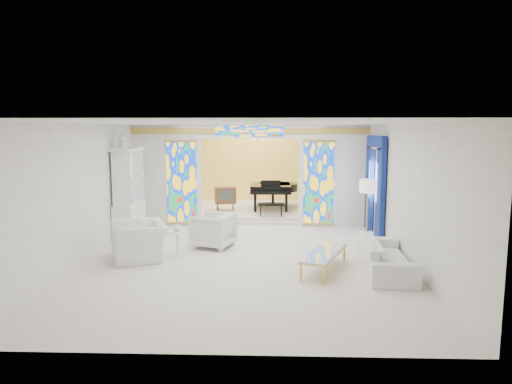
{
  "coord_description": "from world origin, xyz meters",
  "views": [
    {
      "loc": [
        0.63,
        -11.48,
        2.86
      ],
      "look_at": [
        0.24,
        0.2,
        1.26
      ],
      "focal_mm": 32.0,
      "sensor_mm": 36.0,
      "label": 1
    }
  ],
  "objects_px": {
    "armchair_right": "(213,230)",
    "tv_console": "(225,195)",
    "armchair_left": "(139,241)",
    "grand_piano": "(274,188)",
    "sofa": "(385,256)",
    "coffee_table": "(324,253)",
    "china_cabinet": "(129,193)"
  },
  "relations": [
    {
      "from": "armchair_left",
      "to": "coffee_table",
      "type": "distance_m",
      "value": 4.08
    },
    {
      "from": "china_cabinet",
      "to": "grand_piano",
      "type": "bearing_deg",
      "value": 40.76
    },
    {
      "from": "sofa",
      "to": "coffee_table",
      "type": "xyz_separation_m",
      "value": [
        -1.23,
        0.02,
        0.03
      ]
    },
    {
      "from": "armchair_right",
      "to": "coffee_table",
      "type": "bearing_deg",
      "value": 73.37
    },
    {
      "from": "coffee_table",
      "to": "tv_console",
      "type": "relative_size",
      "value": 2.37
    },
    {
      "from": "tv_console",
      "to": "grand_piano",
      "type": "bearing_deg",
      "value": 4.43
    },
    {
      "from": "armchair_right",
      "to": "tv_console",
      "type": "relative_size",
      "value": 1.18
    },
    {
      "from": "sofa",
      "to": "grand_piano",
      "type": "bearing_deg",
      "value": 22.46
    },
    {
      "from": "grand_piano",
      "to": "sofa",
      "type": "bearing_deg",
      "value": -71.85
    },
    {
      "from": "china_cabinet",
      "to": "tv_console",
      "type": "distance_m",
      "value": 3.75
    },
    {
      "from": "coffee_table",
      "to": "armchair_right",
      "type": "bearing_deg",
      "value": 144.35
    },
    {
      "from": "armchair_right",
      "to": "tv_console",
      "type": "height_order",
      "value": "tv_console"
    },
    {
      "from": "tv_console",
      "to": "armchair_right",
      "type": "bearing_deg",
      "value": -101.4
    },
    {
      "from": "armchair_left",
      "to": "grand_piano",
      "type": "xyz_separation_m",
      "value": [
        3.03,
        5.7,
        0.46
      ]
    },
    {
      "from": "armchair_right",
      "to": "grand_piano",
      "type": "distance_m",
      "value": 4.89
    },
    {
      "from": "grand_piano",
      "to": "tv_console",
      "type": "relative_size",
      "value": 3.28
    },
    {
      "from": "coffee_table",
      "to": "tv_console",
      "type": "height_order",
      "value": "tv_console"
    },
    {
      "from": "china_cabinet",
      "to": "armchair_right",
      "type": "distance_m",
      "value": 2.82
    },
    {
      "from": "sofa",
      "to": "tv_console",
      "type": "xyz_separation_m",
      "value": [
        -3.84,
        5.94,
        0.36
      ]
    },
    {
      "from": "sofa",
      "to": "tv_console",
      "type": "height_order",
      "value": "tv_console"
    },
    {
      "from": "armchair_left",
      "to": "tv_console",
      "type": "bearing_deg",
      "value": 141.88
    },
    {
      "from": "armchair_right",
      "to": "grand_piano",
      "type": "height_order",
      "value": "grand_piano"
    },
    {
      "from": "china_cabinet",
      "to": "armchair_right",
      "type": "bearing_deg",
      "value": -26.68
    },
    {
      "from": "china_cabinet",
      "to": "grand_piano",
      "type": "distance_m",
      "value": 5.22
    },
    {
      "from": "armchair_right",
      "to": "grand_piano",
      "type": "relative_size",
      "value": 0.36
    },
    {
      "from": "china_cabinet",
      "to": "grand_piano",
      "type": "height_order",
      "value": "china_cabinet"
    },
    {
      "from": "armchair_left",
      "to": "tv_console",
      "type": "height_order",
      "value": "tv_console"
    },
    {
      "from": "sofa",
      "to": "grand_piano",
      "type": "distance_m",
      "value": 6.84
    },
    {
      "from": "china_cabinet",
      "to": "armchair_right",
      "type": "height_order",
      "value": "china_cabinet"
    },
    {
      "from": "coffee_table",
      "to": "tv_console",
      "type": "xyz_separation_m",
      "value": [
        -2.61,
        5.92,
        0.32
      ]
    },
    {
      "from": "armchair_left",
      "to": "armchair_right",
      "type": "xyz_separation_m",
      "value": [
        1.51,
        1.08,
        0.01
      ]
    },
    {
      "from": "coffee_table",
      "to": "grand_piano",
      "type": "distance_m",
      "value": 6.52
    }
  ]
}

